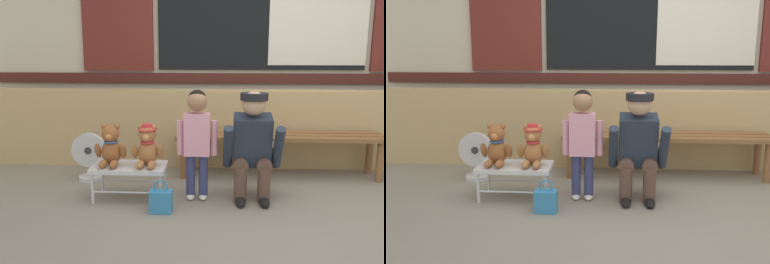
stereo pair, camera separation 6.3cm
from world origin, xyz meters
TOP-DOWN VIEW (x-y plane):
  - ground_plane at (0.00, 0.00)m, footprint 60.00×60.00m
  - brick_low_wall at (0.00, 1.43)m, footprint 6.77×0.25m
  - shop_facade at (0.00, 1.94)m, footprint 6.91×0.26m
  - wooden_bench_long at (0.13, 1.06)m, footprint 2.10×0.40m
  - small_display_bench at (-1.26, 0.33)m, footprint 0.64×0.36m
  - teddy_bear_plain at (-1.42, 0.33)m, footprint 0.28×0.26m
  - teddy_bear_with_hat at (-1.10, 0.34)m, footprint 0.28×0.27m
  - child_standing at (-0.67, 0.35)m, footprint 0.35×0.18m
  - adult_crouching at (-0.19, 0.38)m, footprint 0.50×0.49m
  - handbag_on_ground at (-0.95, 0.03)m, footprint 0.18×0.11m
  - floor_fan at (-1.77, 0.81)m, footprint 0.34×0.24m

SIDE VIEW (x-z plane):
  - ground_plane at x=0.00m, z-range 0.00..0.00m
  - handbag_on_ground at x=-0.95m, z-range -0.04..0.23m
  - floor_fan at x=-1.77m, z-range 0.00..0.48m
  - small_display_bench at x=-1.26m, z-range 0.12..0.42m
  - wooden_bench_long at x=0.13m, z-range 0.15..0.59m
  - brick_low_wall at x=0.00m, z-range 0.00..0.85m
  - teddy_bear_plain at x=-1.42m, z-range 0.28..0.65m
  - teddy_bear_with_hat at x=-1.10m, z-range 0.29..0.65m
  - adult_crouching at x=-0.19m, z-range 0.01..0.96m
  - child_standing at x=-0.67m, z-range 0.11..1.07m
  - shop_facade at x=0.00m, z-range 0.00..3.70m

